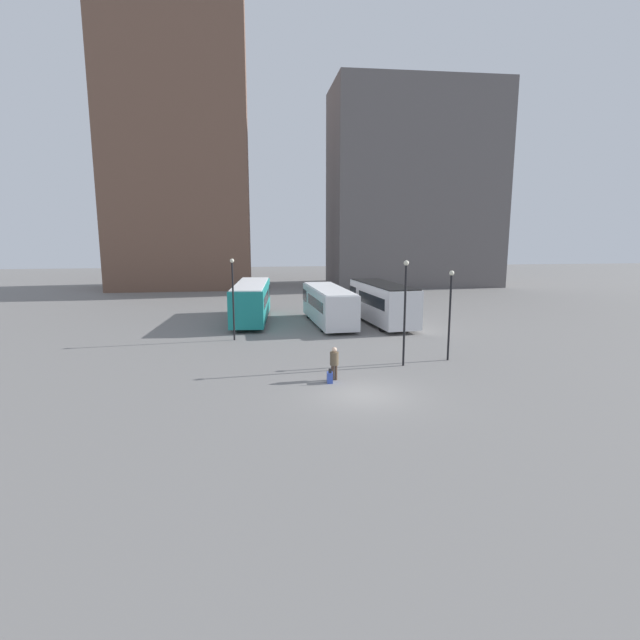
# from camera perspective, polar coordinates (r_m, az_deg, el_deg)

# --- Properties ---
(ground_plane) EXTENTS (160.00, 160.00, 0.00)m
(ground_plane) POSITION_cam_1_polar(r_m,az_deg,el_deg) (22.97, 4.95, -8.49)
(ground_plane) COLOR slate
(building_block_left) EXTENTS (17.25, 10.57, 39.17)m
(building_block_left) POSITION_cam_1_polar(r_m,az_deg,el_deg) (68.12, -16.06, 20.24)
(building_block_left) COLOR brown
(building_block_left) RESTS_ON ground_plane
(building_block_right) EXTENTS (21.70, 12.15, 25.63)m
(building_block_right) POSITION_cam_1_polar(r_m,az_deg,el_deg) (69.81, 10.56, 14.60)
(building_block_right) COLOR #5B5656
(building_block_right) RESTS_ON ground_plane
(bus_0) EXTENTS (3.31, 10.48, 3.12)m
(bus_0) POSITION_cam_1_polar(r_m,az_deg,el_deg) (40.93, -7.84, 2.22)
(bus_0) COLOR #19847F
(bus_0) RESTS_ON ground_plane
(bus_1) EXTENTS (3.22, 9.57, 2.88)m
(bus_1) POSITION_cam_1_polar(r_m,az_deg,el_deg) (39.33, 0.98, 1.80)
(bus_1) COLOR silver
(bus_1) RESTS_ON ground_plane
(bus_2) EXTENTS (3.63, 9.32, 3.22)m
(bus_2) POSITION_cam_1_polar(r_m,az_deg,el_deg) (39.63, 7.16, 2.04)
(bus_2) COLOR silver
(bus_2) RESTS_ON ground_plane
(traveler) EXTENTS (0.46, 0.46, 1.67)m
(traveler) POSITION_cam_1_polar(r_m,az_deg,el_deg) (24.78, 1.64, -4.65)
(traveler) COLOR #4C3828
(traveler) RESTS_ON ground_plane
(suitcase) EXTENTS (0.31, 0.46, 0.75)m
(suitcase) POSITION_cam_1_polar(r_m,az_deg,el_deg) (24.53, 1.13, -6.57)
(suitcase) COLOR #334CB2
(suitcase) RESTS_ON ground_plane
(lamp_post_0) EXTENTS (0.28, 0.28, 5.14)m
(lamp_post_0) POSITION_cam_1_polar(r_m,az_deg,el_deg) (29.02, 14.64, 1.40)
(lamp_post_0) COLOR black
(lamp_post_0) RESTS_ON ground_plane
(lamp_post_1) EXTENTS (0.28, 0.28, 5.78)m
(lamp_post_1) POSITION_cam_1_polar(r_m,az_deg,el_deg) (27.25, 9.69, 1.73)
(lamp_post_1) COLOR black
(lamp_post_1) RESTS_ON ground_plane
(lamp_post_2) EXTENTS (0.28, 0.28, 5.50)m
(lamp_post_2) POSITION_cam_1_polar(r_m,az_deg,el_deg) (33.76, -9.91, 3.11)
(lamp_post_2) COLOR black
(lamp_post_2) RESTS_ON ground_plane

